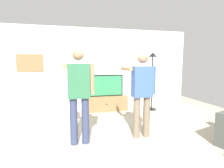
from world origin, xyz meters
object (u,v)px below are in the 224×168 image
at_px(television, 105,86).
at_px(person_standing_nearer_couch, 142,90).
at_px(framed_picture, 30,63).
at_px(floor_lamp, 152,69).
at_px(tv_stand, 105,103).
at_px(person_standing_nearer_lamp, 79,91).
at_px(wall_clock, 104,46).

relative_size(television, person_standing_nearer_couch, 0.67).
height_order(framed_picture, floor_lamp, floor_lamp).
distance_m(tv_stand, person_standing_nearer_couch, 2.28).
distance_m(tv_stand, person_standing_nearer_lamp, 2.46).
xyz_separation_m(television, framed_picture, (-2.28, 0.25, 0.74)).
bearing_deg(person_standing_nearer_couch, person_standing_nearer_lamp, -179.41).
distance_m(tv_stand, framed_picture, 2.66).
distance_m(framed_picture, person_standing_nearer_lamp, 2.83).
xyz_separation_m(framed_picture, person_standing_nearer_lamp, (1.35, -2.43, -0.53)).
relative_size(framed_picture, floor_lamp, 0.41).
height_order(wall_clock, framed_picture, wall_clock).
height_order(framed_picture, person_standing_nearer_couch, framed_picture).
distance_m(person_standing_nearer_lamp, person_standing_nearer_couch, 1.28).
bearing_deg(wall_clock, tv_stand, -90.00).
bearing_deg(person_standing_nearer_couch, television, 99.06).
height_order(floor_lamp, person_standing_nearer_lamp, floor_lamp).
bearing_deg(floor_lamp, wall_clock, 160.70).
relative_size(floor_lamp, person_standing_nearer_lamp, 1.05).
height_order(tv_stand, wall_clock, wall_clock).
distance_m(television, person_standing_nearer_couch, 2.20).
bearing_deg(floor_lamp, person_standing_nearer_lamp, -142.36).
distance_m(wall_clock, floor_lamp, 1.79).
height_order(person_standing_nearer_lamp, person_standing_nearer_couch, person_standing_nearer_lamp).
distance_m(tv_stand, floor_lamp, 1.91).
bearing_deg(television, person_standing_nearer_couch, -80.94).
bearing_deg(person_standing_nearer_lamp, wall_clock, 69.05).
bearing_deg(person_standing_nearer_lamp, television, 66.95).
distance_m(television, wall_clock, 1.34).
bearing_deg(wall_clock, floor_lamp, -19.30).
bearing_deg(person_standing_nearer_lamp, floor_lamp, 37.64).
relative_size(television, floor_lamp, 0.62).
xyz_separation_m(wall_clock, floor_lamp, (1.53, -0.53, -0.78)).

